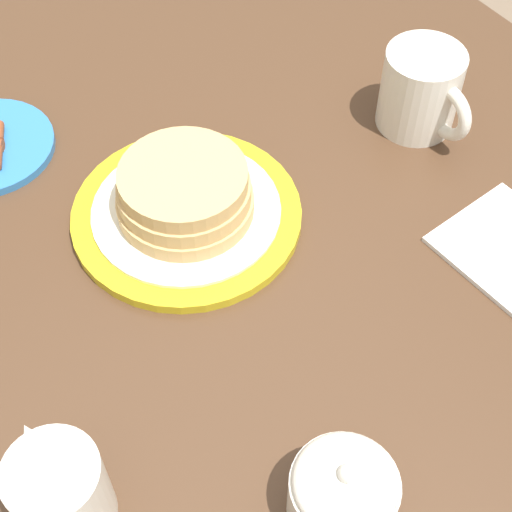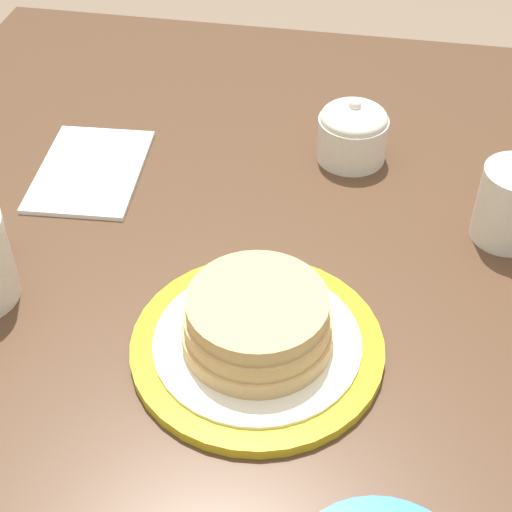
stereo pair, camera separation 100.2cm
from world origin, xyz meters
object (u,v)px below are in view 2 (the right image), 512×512
sugar_bowl (353,132)px  napkin (91,170)px  pancake_plate (257,332)px  creamer_pitcher (512,203)px

sugar_bowl → napkin: (-0.09, 0.32, -0.04)m
pancake_plate → sugar_bowl: size_ratio=2.80×
creamer_pitcher → sugar_bowl: size_ratio=1.33×
creamer_pitcher → sugar_bowl: 0.22m
pancake_plate → creamer_pitcher: (0.22, -0.25, 0.02)m
pancake_plate → napkin: (0.25, 0.26, -0.02)m
sugar_bowl → creamer_pitcher: bearing=-123.5°
sugar_bowl → napkin: bearing=106.0°
creamer_pitcher → napkin: size_ratio=0.62×
napkin → pancake_plate: bearing=-134.3°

